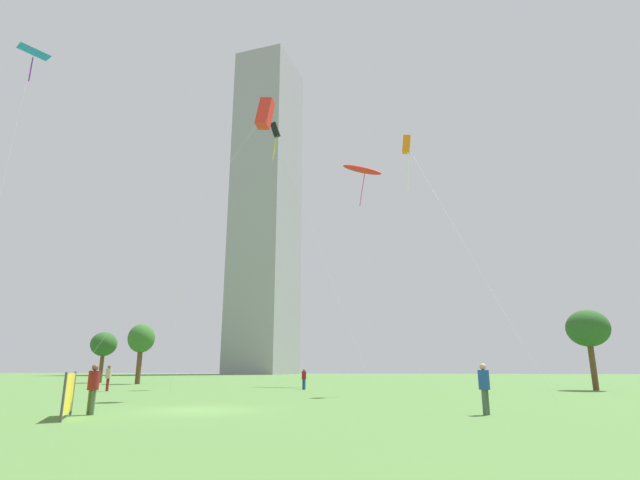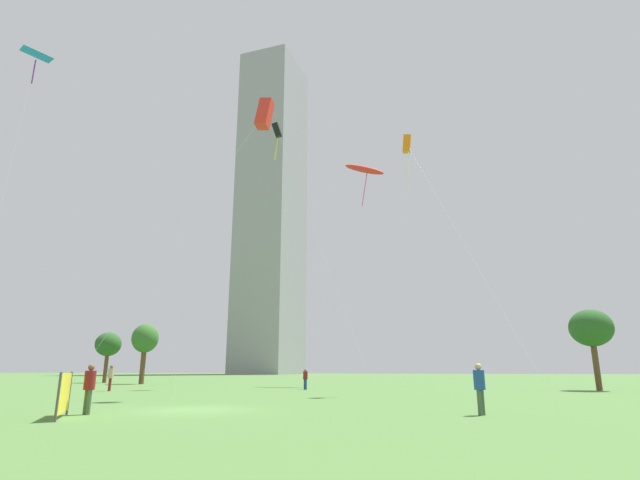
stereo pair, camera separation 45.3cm
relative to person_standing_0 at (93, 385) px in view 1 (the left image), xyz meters
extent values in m
plane|color=#4C7538|center=(2.78, 2.69, -1.01)|extent=(280.00, 280.00, 0.00)
cylinder|color=#3F593F|center=(-0.08, 0.03, -0.59)|extent=(0.16, 0.16, 0.85)
cylinder|color=#3F593F|center=(0.08, -0.03, -0.59)|extent=(0.16, 0.16, 0.85)
cylinder|color=maroon|center=(0.00, 0.00, 0.17)|extent=(0.39, 0.39, 0.67)
sphere|color=brown|center=(0.00, 0.00, 0.63)|extent=(0.23, 0.23, 0.23)
cylinder|color=maroon|center=(-11.01, 16.63, -0.57)|extent=(0.17, 0.17, 0.89)
cylinder|color=maroon|center=(-11.08, 16.80, -0.57)|extent=(0.17, 0.17, 0.89)
cylinder|color=tan|center=(-11.05, 16.72, 0.23)|extent=(0.41, 0.41, 0.71)
sphere|color=brown|center=(-11.05, 16.72, 0.71)|extent=(0.24, 0.24, 0.24)
cylinder|color=#3F593F|center=(13.75, 2.83, -0.58)|extent=(0.16, 0.16, 0.86)
cylinder|color=#3F593F|center=(13.84, 2.98, -0.58)|extent=(0.16, 0.16, 0.86)
cylinder|color=#1E478C|center=(13.80, 2.91, 0.19)|extent=(0.40, 0.40, 0.68)
sphere|color=tan|center=(13.80, 2.91, 0.65)|extent=(0.23, 0.23, 0.23)
cylinder|color=#1E478C|center=(2.38, 22.21, -0.63)|extent=(0.14, 0.14, 0.77)
cylinder|color=#1E478C|center=(2.24, 22.30, -0.63)|extent=(0.14, 0.14, 0.77)
cylinder|color=maroon|center=(2.31, 22.26, 0.06)|extent=(0.35, 0.35, 0.61)
sphere|color=#997051|center=(2.31, 22.26, 0.47)|extent=(0.21, 0.21, 0.21)
cylinder|color=silver|center=(14.27, 12.61, 7.72)|extent=(6.22, 9.12, 17.48)
cube|color=orange|center=(11.17, 17.16, 16.46)|extent=(0.67, 0.64, 1.39)
cylinder|color=white|center=(11.17, 17.16, 14.42)|extent=(0.32, 0.28, 3.48)
cylinder|color=silver|center=(-1.67, 8.41, 14.89)|extent=(5.41, 10.59, 31.82)
cylinder|color=silver|center=(-2.84, 9.79, 7.95)|extent=(10.07, 3.36, 17.93)
cube|color=red|center=(2.19, 11.46, 16.91)|extent=(1.07, 1.06, 2.20)
cylinder|color=silver|center=(2.79, 32.08, 10.23)|extent=(6.33, 1.73, 22.49)
ellipsoid|color=red|center=(5.94, 32.94, 21.47)|extent=(4.79, 2.10, 2.53)
cylinder|color=#E5598C|center=(5.94, 32.94, 19.19)|extent=(0.63, 0.66, 3.91)
cylinder|color=silver|center=(3.00, 23.93, 11.17)|extent=(9.32, 3.42, 24.36)
cube|color=black|center=(-1.65, 25.63, 23.35)|extent=(0.96, 0.94, 1.62)
cylinder|color=yellow|center=(-1.65, 25.63, 21.58)|extent=(0.30, 0.48, 2.91)
pyramid|color=blue|center=(-18.50, 12.93, 25.84)|extent=(2.75, 1.92, 1.10)
cylinder|color=purple|center=(-18.51, 12.93, 24.17)|extent=(0.59, 0.57, 2.60)
cylinder|color=brown|center=(24.13, 25.61, 0.74)|extent=(0.43, 0.43, 3.51)
ellipsoid|color=#285623|center=(24.13, 25.61, 3.61)|extent=(3.17, 3.17, 2.82)
cylinder|color=brown|center=(-24.79, 34.99, 0.64)|extent=(0.43, 0.43, 3.31)
ellipsoid|color=#285623|center=(-24.79, 34.99, 3.32)|extent=(2.93, 2.93, 2.73)
cylinder|color=brown|center=(-18.06, 31.83, 0.86)|extent=(0.52, 0.52, 3.76)
ellipsoid|color=#336628|center=(-18.06, 31.83, 3.72)|extent=(2.80, 2.80, 3.02)
cube|color=#939399|center=(-34.02, 119.22, 48.34)|extent=(17.69, 21.34, 98.72)
cylinder|color=#4C4C4C|center=(0.74, -2.38, -0.27)|extent=(0.08, 0.08, 1.49)
cylinder|color=#4C4C4C|center=(-0.64, -0.21, -0.27)|extent=(0.08, 0.08, 1.49)
cube|color=yellow|center=(0.05, -1.29, -0.22)|extent=(1.40, 2.19, 1.29)
camera|label=1|loc=(11.86, -16.23, 0.59)|focal=27.43mm
camera|label=2|loc=(12.30, -16.13, 0.59)|focal=27.43mm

